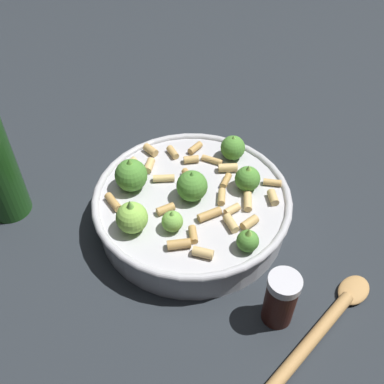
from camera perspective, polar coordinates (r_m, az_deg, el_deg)
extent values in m
plane|color=#23282D|center=(0.69, 0.00, -3.62)|extent=(2.40, 2.40, 0.00)
cylinder|color=#B7B7BC|center=(0.67, 0.00, -2.16)|extent=(0.28, 0.28, 0.05)
torus|color=#B7B7BC|center=(0.65, 0.00, -0.62)|extent=(0.29, 0.29, 0.01)
sphere|color=#8CC64C|center=(0.60, -7.59, -3.23)|extent=(0.04, 0.04, 0.04)
cone|color=#75B247|center=(0.58, -7.80, -1.77)|extent=(0.02, 0.02, 0.02)
sphere|color=#4C8933|center=(0.65, 7.02, 1.66)|extent=(0.04, 0.04, 0.04)
cone|color=#8CC64C|center=(0.64, 7.17, 2.84)|extent=(0.02, 0.02, 0.01)
sphere|color=#4C8933|center=(0.63, 0.03, 0.97)|extent=(0.04, 0.04, 0.04)
cone|color=#4C8933|center=(0.62, 0.03, 2.29)|extent=(0.02, 0.02, 0.01)
sphere|color=#4C8933|center=(0.58, 7.05, -6.15)|extent=(0.03, 0.03, 0.03)
cone|color=#8CC64C|center=(0.57, 7.19, -5.16)|extent=(0.01, 0.01, 0.01)
sphere|color=#75B247|center=(0.60, -2.50, -3.73)|extent=(0.03, 0.03, 0.03)
cone|color=#75B247|center=(0.59, -2.54, -2.81)|extent=(0.01, 0.01, 0.01)
sphere|color=#4C8933|center=(0.70, 5.17, 5.58)|extent=(0.04, 0.04, 0.04)
cone|color=#75B247|center=(0.69, 5.27, 6.70)|extent=(0.01, 0.01, 0.01)
sphere|color=#4C8933|center=(0.65, -7.69, 2.11)|extent=(0.05, 0.05, 0.05)
cone|color=#609E38|center=(0.64, -7.88, 3.58)|extent=(0.02, 0.02, 0.02)
cylinder|color=tan|center=(0.72, 0.41, 5.59)|extent=(0.02, 0.03, 0.01)
cylinder|color=tan|center=(0.58, 1.39, -7.67)|extent=(0.03, 0.02, 0.01)
cylinder|color=tan|center=(0.69, -5.42, 3.35)|extent=(0.01, 0.03, 0.01)
cylinder|color=tan|center=(0.60, 0.14, -5.39)|extent=(0.02, 0.03, 0.01)
cylinder|color=tan|center=(0.71, -2.45, 5.03)|extent=(0.02, 0.03, 0.01)
cylinder|color=tan|center=(0.63, 5.09, -2.22)|extent=(0.02, 0.02, 0.01)
cylinder|color=tan|center=(0.61, 7.28, -3.86)|extent=(0.03, 0.03, 0.01)
cylinder|color=tan|center=(0.67, -3.58, 1.76)|extent=(0.03, 0.02, 0.01)
cylinder|color=tan|center=(0.72, -5.25, 5.29)|extent=(0.03, 0.03, 0.01)
cylinder|color=tan|center=(0.67, 10.10, 1.21)|extent=(0.03, 0.01, 0.01)
cylinder|color=tan|center=(0.62, 2.22, -2.85)|extent=(0.03, 0.03, 0.01)
cylinder|color=tan|center=(0.58, -1.66, -6.59)|extent=(0.03, 0.02, 0.01)
cylinder|color=tan|center=(0.70, -0.10, 4.15)|extent=(0.03, 0.02, 0.01)
cylinder|color=tan|center=(0.67, 4.31, 1.45)|extent=(0.02, 0.03, 0.01)
cylinder|color=tan|center=(0.61, 4.95, -3.96)|extent=(0.02, 0.03, 0.01)
cylinder|color=tan|center=(0.70, 2.55, 4.07)|extent=(0.03, 0.02, 0.01)
cylinder|color=tan|center=(0.69, 4.54, 3.09)|extent=(0.03, 0.02, 0.01)
cylinder|color=tan|center=(0.64, -9.92, -1.27)|extent=(0.03, 0.03, 0.01)
cylinder|color=tan|center=(0.63, -3.35, -2.15)|extent=(0.03, 0.02, 0.01)
cylinder|color=tan|center=(0.70, -7.93, 3.51)|extent=(0.02, 0.03, 0.01)
cylinder|color=tan|center=(0.67, -0.51, 2.17)|extent=(0.02, 0.02, 0.01)
cylinder|color=tan|center=(0.64, 7.05, -1.18)|extent=(0.01, 0.03, 0.01)
cylinder|color=tan|center=(0.65, 10.19, -0.68)|extent=(0.02, 0.03, 0.01)
cylinder|color=tan|center=(0.64, 3.75, -0.81)|extent=(0.01, 0.03, 0.01)
cylinder|color=#33140F|center=(0.57, 11.02, -13.44)|extent=(0.04, 0.04, 0.07)
cylinder|color=silver|center=(0.54, 11.63, -11.19)|extent=(0.04, 0.04, 0.01)
cylinder|color=#B2844C|center=(0.58, 14.33, -18.25)|extent=(0.13, 0.16, 0.02)
ellipsoid|color=#B2844C|center=(0.64, 19.72, -11.57)|extent=(0.06, 0.06, 0.01)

